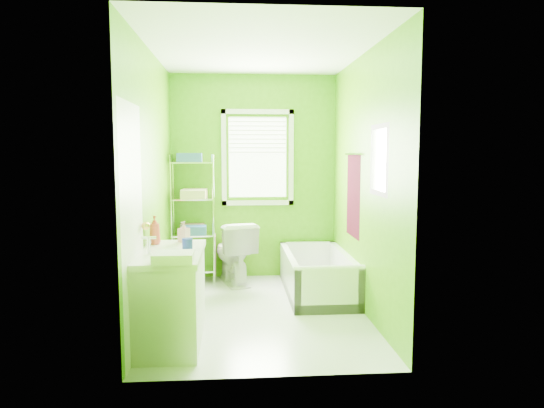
{
  "coord_description": "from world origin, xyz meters",
  "views": [
    {
      "loc": [
        -0.24,
        -4.79,
        1.62
      ],
      "look_at": [
        0.14,
        0.25,
        1.08
      ],
      "focal_mm": 32.0,
      "sensor_mm": 36.0,
      "label": 1
    }
  ],
  "objects": [
    {
      "name": "door",
      "position": [
        -1.04,
        -1.0,
        1.0
      ],
      "size": [
        0.09,
        0.8,
        2.0
      ],
      "color": "white",
      "rests_on": "ground"
    },
    {
      "name": "window",
      "position": [
        0.05,
        1.42,
        1.61
      ],
      "size": [
        0.92,
        0.05,
        1.22
      ],
      "color": "white",
      "rests_on": "ground"
    },
    {
      "name": "vanity",
      "position": [
        -0.79,
        -0.72,
        0.42
      ],
      "size": [
        0.54,
        1.08,
        1.05
      ],
      "color": "silver",
      "rests_on": "ground"
    },
    {
      "name": "bathtub",
      "position": [
        0.69,
        0.59,
        0.16
      ],
      "size": [
        0.72,
        1.53,
        0.5
      ],
      "color": "white",
      "rests_on": "ground"
    },
    {
      "name": "toilet",
      "position": [
        -0.27,
        1.12,
        0.39
      ],
      "size": [
        0.63,
        0.85,
        0.78
      ],
      "primitive_type": "imported",
      "rotation": [
        0.0,
        0.0,
        3.42
      ],
      "color": "white",
      "rests_on": "ground"
    },
    {
      "name": "right_wall_decor",
      "position": [
        1.04,
        -0.02,
        1.32
      ],
      "size": [
        0.04,
        1.48,
        1.17
      ],
      "color": "#3F0716",
      "rests_on": "ground"
    },
    {
      "name": "ground",
      "position": [
        0.0,
        0.0,
        0.0
      ],
      "size": [
        2.9,
        2.9,
        0.0
      ],
      "primitive_type": "plane",
      "color": "silver",
      "rests_on": "ground"
    },
    {
      "name": "room_envelope",
      "position": [
        0.0,
        0.0,
        1.55
      ],
      "size": [
        2.14,
        2.94,
        2.62
      ],
      "color": "#489207",
      "rests_on": "ground"
    },
    {
      "name": "wire_shelf_unit",
      "position": [
        -0.75,
        1.25,
        0.98
      ],
      "size": [
        0.55,
        0.44,
        1.61
      ],
      "color": "silver",
      "rests_on": "ground"
    }
  ]
}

